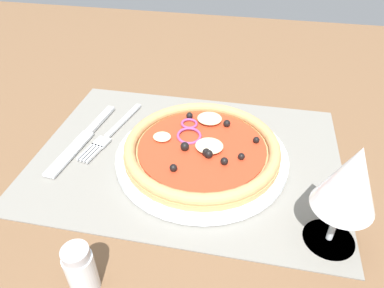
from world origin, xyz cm
name	(u,v)px	position (x,y,z in cm)	size (l,w,h in cm)	color
ground_plane	(188,162)	(0.00, 0.00, -1.20)	(190.00, 140.00, 2.40)	brown
placemat	(188,155)	(0.00, 0.00, 0.20)	(48.32, 35.22, 0.40)	slate
plate	(202,156)	(-2.44, 0.72, 1.01)	(26.87, 26.87, 1.22)	white
pizza	(202,147)	(-2.43, 0.59, 2.71)	(24.23, 24.23, 2.65)	tan
fork	(110,134)	(14.27, -2.62, 0.62)	(5.11, 17.94, 0.44)	silver
knife	(83,139)	(18.19, -0.28, 0.65)	(3.83, 20.06, 0.62)	silver
wine_glass	(350,182)	(-20.69, 12.57, 10.05)	(7.20, 7.20, 14.90)	silver
pepper_shaker	(81,270)	(6.45, 24.36, 3.25)	(3.20, 3.20, 6.70)	silver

